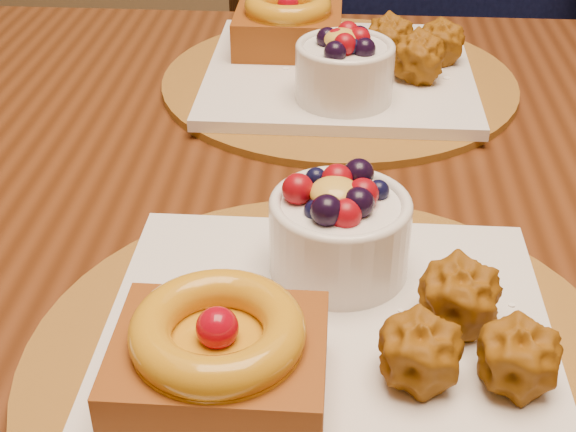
# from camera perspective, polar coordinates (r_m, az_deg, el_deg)

# --- Properties ---
(dining_table) EXTENTS (1.60, 0.90, 0.76)m
(dining_table) POSITION_cam_1_polar(r_m,az_deg,el_deg) (0.73, 3.11, -3.25)
(dining_table) COLOR #3C1C0B
(dining_table) RESTS_ON ground
(place_setting_near) EXTENTS (0.38, 0.38, 0.09)m
(place_setting_near) POSITION_cam_1_polar(r_m,az_deg,el_deg) (0.49, 2.45, -8.09)
(place_setting_near) COLOR brown
(place_setting_near) RESTS_ON dining_table
(place_setting_far) EXTENTS (0.38, 0.38, 0.09)m
(place_setting_far) POSITION_cam_1_polar(r_m,az_deg,el_deg) (0.87, 3.46, 10.87)
(place_setting_far) COLOR brown
(place_setting_far) RESTS_ON dining_table
(chair_far) EXTENTS (0.44, 0.44, 0.87)m
(chair_far) POSITION_cam_1_polar(r_m,az_deg,el_deg) (1.61, 3.18, 10.03)
(chair_far) COLOR black
(chair_far) RESTS_ON ground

